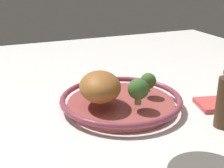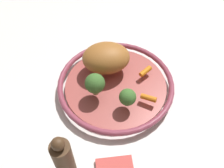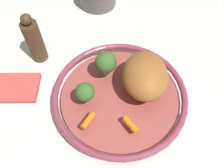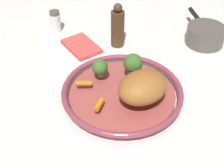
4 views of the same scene
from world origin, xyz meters
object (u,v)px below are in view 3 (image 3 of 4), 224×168
(baby_carrot_right, at_px, (129,125))
(roast_chicken_piece, at_px, (145,76))
(serving_bowl, at_px, (119,95))
(baby_carrot_near_rim, at_px, (88,120))
(pepper_mill, at_px, (34,40))
(broccoli_floret_edge, at_px, (85,92))
(dish_towel, at_px, (13,88))
(broccoli_floret_small, at_px, (106,62))

(baby_carrot_right, bearing_deg, roast_chicken_piece, -124.38)
(baby_carrot_right, bearing_deg, serving_bowl, -92.91)
(baby_carrot_near_rim, relative_size, baby_carrot_right, 1.05)
(pepper_mill, bearing_deg, baby_carrot_right, 122.30)
(broccoli_floret_edge, bearing_deg, baby_carrot_near_rim, 84.06)
(baby_carrot_near_rim, distance_m, broccoli_floret_edge, 0.07)
(serving_bowl, distance_m, dish_towel, 0.29)
(serving_bowl, relative_size, baby_carrot_right, 8.28)
(roast_chicken_piece, xyz_separation_m, broccoli_floret_small, (0.08, -0.06, 0.00))
(pepper_mill, xyz_separation_m, dish_towel, (0.08, 0.10, -0.06))
(baby_carrot_near_rim, relative_size, broccoli_floret_small, 0.62)
(baby_carrot_right, xyz_separation_m, dish_towel, (0.27, -0.20, -0.04))
(serving_bowl, relative_size, pepper_mill, 2.19)
(serving_bowl, xyz_separation_m, baby_carrot_right, (0.00, 0.10, 0.02))
(serving_bowl, distance_m, pepper_mill, 0.28)
(broccoli_floret_small, relative_size, dish_towel, 0.52)
(broccoli_floret_edge, distance_m, pepper_mill, 0.23)
(broccoli_floret_edge, bearing_deg, pepper_mill, -61.92)
(baby_carrot_near_rim, relative_size, dish_towel, 0.32)
(baby_carrot_right, height_order, dish_towel, baby_carrot_right)
(baby_carrot_near_rim, distance_m, dish_towel, 0.25)
(pepper_mill, height_order, dish_towel, pepper_mill)
(baby_carrot_right, height_order, broccoli_floret_edge, broccoli_floret_edge)
(serving_bowl, distance_m, roast_chicken_piece, 0.09)
(baby_carrot_near_rim, distance_m, pepper_mill, 0.28)
(serving_bowl, relative_size, roast_chicken_piece, 2.44)
(broccoli_floret_edge, height_order, dish_towel, broccoli_floret_edge)
(broccoli_floret_small, distance_m, pepper_mill, 0.22)
(serving_bowl, height_order, roast_chicken_piece, roast_chicken_piece)
(baby_carrot_near_rim, distance_m, broccoli_floret_small, 0.15)
(broccoli_floret_small, height_order, dish_towel, broccoli_floret_small)
(broccoli_floret_edge, bearing_deg, serving_bowl, 179.02)
(roast_chicken_piece, bearing_deg, pepper_mill, -37.05)
(pepper_mill, bearing_deg, baby_carrot_near_rim, 110.80)
(broccoli_floret_edge, xyz_separation_m, broccoli_floret_small, (-0.07, -0.07, 0.01))
(broccoli_floret_edge, distance_m, broccoli_floret_small, 0.10)
(dish_towel, bearing_deg, broccoli_floret_edge, 151.73)
(broccoli_floret_small, height_order, pepper_mill, pepper_mill)
(serving_bowl, height_order, baby_carrot_near_rim, baby_carrot_near_rim)
(broccoli_floret_small, bearing_deg, broccoli_floret_edge, 44.95)
(baby_carrot_near_rim, relative_size, pepper_mill, 0.28)
(roast_chicken_piece, height_order, baby_carrot_right, roast_chicken_piece)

